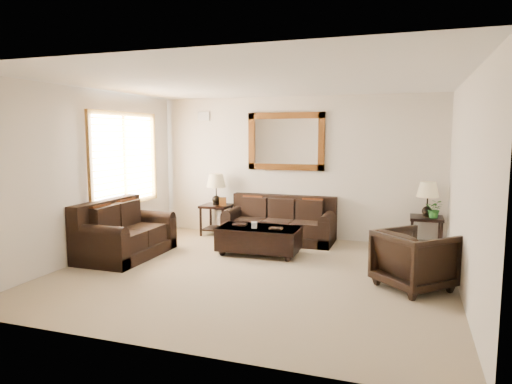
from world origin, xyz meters
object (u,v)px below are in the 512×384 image
(sofa, at_px, (280,225))
(coffee_table, at_px, (259,237))
(end_table_right, at_px, (427,206))
(armchair, at_px, (415,257))
(loveseat, at_px, (123,236))
(end_table_left, at_px, (216,195))

(sofa, distance_m, coffee_table, 1.09)
(sofa, bearing_deg, end_table_right, 2.04)
(armchair, bearing_deg, coffee_table, 23.51)
(sofa, relative_size, loveseat, 1.24)
(end_table_left, height_order, end_table_right, end_table_left)
(sofa, xyz_separation_m, loveseat, (-2.13, -1.90, 0.04))
(loveseat, bearing_deg, armchair, -92.02)
(loveseat, height_order, coffee_table, loveseat)
(sofa, height_order, armchair, armchair)
(sofa, xyz_separation_m, end_table_right, (2.58, 0.09, 0.47))
(coffee_table, xyz_separation_m, armchair, (2.43, -0.97, 0.13))
(end_table_right, distance_m, coffee_table, 2.92)
(loveseat, xyz_separation_m, end_table_left, (0.80, 1.98, 0.45))
(loveseat, bearing_deg, coffee_table, -68.65)
(end_table_right, bearing_deg, end_table_left, -179.89)
(loveseat, height_order, end_table_left, end_table_left)
(coffee_table, bearing_deg, armchair, -23.44)
(sofa, distance_m, end_table_left, 1.42)
(end_table_right, xyz_separation_m, armchair, (-0.20, -2.15, -0.35))
(end_table_left, distance_m, end_table_right, 3.91)
(sofa, distance_m, armchair, 3.14)
(loveseat, relative_size, end_table_right, 1.38)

